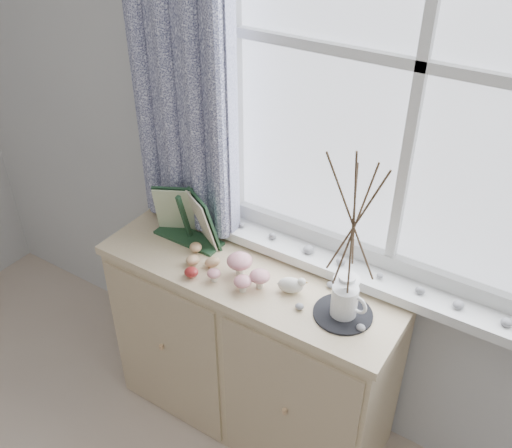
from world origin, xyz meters
name	(u,v)px	position (x,y,z in m)	size (l,w,h in m)	color
sideboard	(252,347)	(-0.15, 1.75, 0.43)	(1.20, 0.45, 0.85)	#CCB78F
botanical_book	(182,219)	(-0.47, 1.74, 0.97)	(0.34, 0.13, 0.23)	#1C3B24
toadstool_cluster	(243,270)	(-0.14, 1.68, 0.90)	(0.22, 0.15, 0.09)	beige
wooden_eggs	(198,260)	(-0.33, 1.66, 0.87)	(0.16, 0.17, 0.06)	tan
songbird_figurine	(291,284)	(0.04, 1.72, 0.88)	(0.13, 0.06, 0.07)	silver
crocheted_doily	(343,314)	(0.25, 1.71, 0.85)	(0.20, 0.20, 0.01)	black
twig_pitcher	(354,220)	(0.25, 1.71, 1.24)	(0.29, 0.29, 0.68)	white
sideboard_pebbles	(324,296)	(0.15, 1.75, 0.86)	(0.33, 0.23, 0.02)	#9D9C9F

